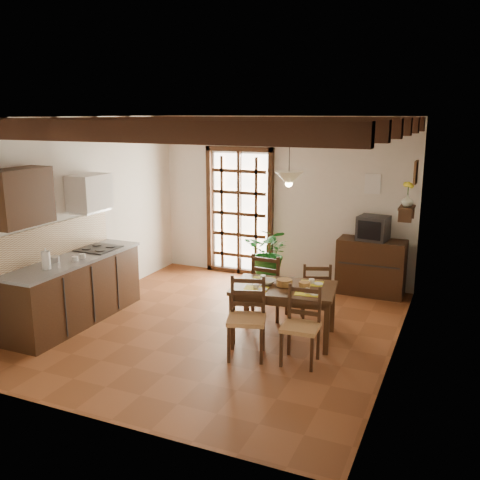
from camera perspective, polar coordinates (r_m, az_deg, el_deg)
The scene contains 25 objects.
ground_plane at distance 7.37m, azimuth -1.98°, elevation -9.32°, with size 5.00×5.00×0.00m, color brown.
room_shell at distance 6.88m, azimuth -2.10°, elevation 4.77°, with size 4.52×5.02×2.81m.
ceiling_beams at distance 6.80m, azimuth -2.16°, elevation 12.07°, with size 4.50×4.34×0.20m.
french_door at distance 9.51m, azimuth -0.06°, elevation 3.28°, with size 1.26×0.11×2.32m.
kitchen_counter at distance 7.76m, azimuth -17.18°, elevation -5.03°, with size 0.64×2.25×1.38m.
upper_cabinet at distance 7.04m, azimuth -22.39°, elevation 4.24°, with size 0.35×0.80×0.70m, color black.
range_hood at distance 7.95m, azimuth -15.76°, elevation 4.85°, with size 0.38×0.60×0.54m.
counter_items at distance 7.69m, azimuth -16.99°, elevation -1.41°, with size 0.50×1.43×0.25m.
dining_table at distance 6.87m, azimuth 4.72°, elevation -5.65°, with size 1.39×1.00×0.70m.
chair_near_left at distance 6.45m, azimuth 0.71°, elevation -9.86°, with size 0.55×0.53×0.96m.
chair_near_right at distance 6.34m, azimuth 6.47°, elevation -10.55°, with size 0.44×0.42×0.90m.
chair_far_left at distance 7.64m, azimuth 3.18°, elevation -6.10°, with size 0.46×0.44×0.95m.
chair_far_right at distance 7.55m, azimuth 8.03°, elevation -6.66°, with size 0.51×0.50×0.87m.
table_setting at distance 6.85m, azimuth 4.73°, elevation -5.11°, with size 0.94×0.62×0.09m.
table_bowl at distance 6.92m, azimuth 2.93°, elevation -4.47°, with size 0.22×0.22×0.05m, color white.
sideboard at distance 8.80m, azimuth 13.80°, elevation -2.82°, with size 1.05×0.47×0.90m, color black.
crt_tv at distance 8.64m, azimuth 14.03°, elevation 1.24°, with size 0.50×0.47×0.38m.
fuse_box at distance 8.80m, azimuth 13.97°, elevation 5.85°, with size 0.25×0.03×0.32m, color white.
plant_pot at distance 8.94m, azimuth 3.17°, elevation -4.45°, with size 0.38×0.38×0.23m, color maroon.
potted_plant at distance 8.81m, azimuth 3.21°, elevation -1.60°, with size 2.01×1.73×2.24m, color #144C19.
wall_shelf at distance 7.89m, azimuth 17.35°, elevation 3.03°, with size 0.20×0.42×0.20m.
shelf_vase at distance 7.87m, azimuth 17.42°, elevation 4.03°, with size 0.15×0.15×0.15m, color #B2BFB2.
shelf_flowers at distance 7.84m, azimuth 17.53°, elevation 5.53°, with size 0.14×0.14×0.36m.
framed_picture at distance 7.81m, azimuth 18.24°, elevation 6.87°, with size 0.03×0.32×0.32m.
pendant_lamp at distance 6.64m, azimuth 5.24°, elevation 6.69°, with size 0.36×0.36×0.84m.
Camera 1 is at (2.94, -6.13, 2.85)m, focal length 40.00 mm.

